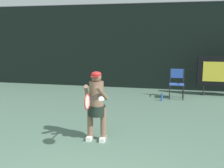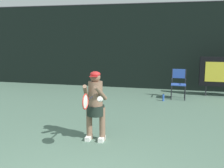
{
  "view_description": "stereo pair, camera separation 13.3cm",
  "coord_description": "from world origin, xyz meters",
  "px_view_note": "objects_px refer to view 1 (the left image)",
  "views": [
    {
      "loc": [
        1.36,
        -3.16,
        2.27
      ],
      "look_at": [
        -0.11,
        3.47,
        1.05
      ],
      "focal_mm": 42.89,
      "sensor_mm": 36.0,
      "label": 1
    },
    {
      "loc": [
        1.49,
        -3.13,
        2.27
      ],
      "look_at": [
        -0.11,
        3.47,
        1.05
      ],
      "focal_mm": 42.89,
      "sensor_mm": 36.0,
      "label": 2
    }
  ],
  "objects_px": {
    "tennis_player": "(96,103)",
    "tennis_racket": "(88,101)",
    "water_bottle": "(162,97)",
    "umpire_chair": "(177,82)"
  },
  "relations": [
    {
      "from": "water_bottle",
      "to": "umpire_chair",
      "type": "bearing_deg",
      "value": 45.32
    },
    {
      "from": "water_bottle",
      "to": "tennis_player",
      "type": "xyz_separation_m",
      "value": [
        -1.27,
        -4.02,
        0.72
      ]
    },
    {
      "from": "umpire_chair",
      "to": "tennis_racket",
      "type": "bearing_deg",
      "value": -108.66
    },
    {
      "from": "tennis_player",
      "to": "tennis_racket",
      "type": "bearing_deg",
      "value": -88.6
    },
    {
      "from": "tennis_player",
      "to": "tennis_racket",
      "type": "distance_m",
      "value": 0.7
    },
    {
      "from": "umpire_chair",
      "to": "water_bottle",
      "type": "relative_size",
      "value": 4.08
    },
    {
      "from": "water_bottle",
      "to": "tennis_racket",
      "type": "relative_size",
      "value": 0.44
    },
    {
      "from": "water_bottle",
      "to": "tennis_racket",
      "type": "xyz_separation_m",
      "value": [
        -1.25,
        -4.69,
        0.92
      ]
    },
    {
      "from": "umpire_chair",
      "to": "water_bottle",
      "type": "bearing_deg",
      "value": -134.68
    },
    {
      "from": "umpire_chair",
      "to": "tennis_player",
      "type": "height_order",
      "value": "tennis_player"
    }
  ]
}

